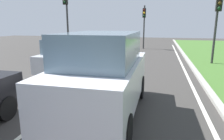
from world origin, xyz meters
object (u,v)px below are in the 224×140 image
object	(u,v)px
car_suv_ahead	(103,74)
traffic_light_far_median	(144,20)
traffic_light_overhead_left	(66,12)
car_hatchback_far	(67,56)
traffic_light_near_right	(217,16)

from	to	relation	value
car_suv_ahead	traffic_light_far_median	size ratio (longest dim) A/B	1.05
car_suv_ahead	traffic_light_overhead_left	size ratio (longest dim) A/B	0.90
car_hatchback_far	car_suv_ahead	bearing A→B (deg)	-51.47
car_suv_ahead	traffic_light_near_right	size ratio (longest dim) A/B	1.04
traffic_light_overhead_left	traffic_light_far_median	bearing A→B (deg)	51.86
traffic_light_overhead_left	traffic_light_far_median	xyz separation A→B (m)	(5.22, 6.64, -0.50)
traffic_light_near_right	traffic_light_far_median	distance (m)	8.96
car_hatchback_far	traffic_light_far_median	distance (m)	12.26
car_hatchback_far	traffic_light_overhead_left	size ratio (longest dim) A/B	0.75
traffic_light_overhead_left	car_hatchback_far	bearing A→B (deg)	-64.88
car_suv_ahead	car_hatchback_far	world-z (taller)	car_suv_ahead
traffic_light_near_right	traffic_light_far_median	world-z (taller)	traffic_light_near_right
traffic_light_near_right	car_hatchback_far	bearing A→B (deg)	-151.01
car_hatchback_far	traffic_light_near_right	bearing A→B (deg)	30.79
traffic_light_overhead_left	traffic_light_far_median	size ratio (longest dim) A/B	1.17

